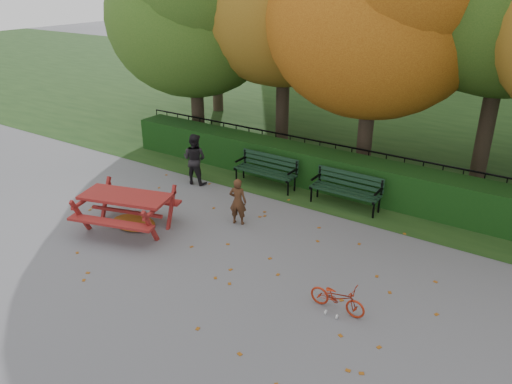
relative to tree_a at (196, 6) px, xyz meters
The scene contains 14 objects.
ground 8.86m from the tree_a, 47.07° to the right, with size 90.00×90.00×0.00m, color slate.
grass_strip 10.87m from the tree_a, 58.37° to the left, with size 90.00×90.00×0.00m, color #183512.
hedge 6.65m from the tree_a, 11.73° to the right, with size 13.00×0.90×1.00m, color black.
iron_fence 6.55m from the tree_a, ahead, with size 14.00×0.04×1.02m.
tree_a is the anchor object (origin of this frame).
tree_c 6.04m from the tree_a, ahead, with size 6.30×6.00×8.00m.
bench_left 5.89m from the tree_a, 25.76° to the right, with size 1.80×0.57×0.88m.
bench_right 7.69m from the tree_a, 16.61° to the right, with size 1.80×0.57×0.88m.
picnic_table 7.47m from the tree_a, 66.03° to the right, with size 2.41×2.14×0.99m.
leaf_pile 7.62m from the tree_a, 65.86° to the right, with size 1.18×0.81×0.08m, color brown.
leaf_scatter 8.67m from the tree_a, 45.49° to the right, with size 9.00×5.70×0.01m, color brown, non-canonical shape.
child 7.35m from the tree_a, 42.62° to the right, with size 0.42×0.27×1.15m, color #442715.
adult 5.20m from the tree_a, 53.46° to the right, with size 0.70×0.55×1.45m, color black.
bicycle 10.81m from the tree_a, 36.74° to the right, with size 0.36×1.05×0.55m, color #9D240E.
Camera 1 is at (5.61, -7.19, 5.52)m, focal length 35.00 mm.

